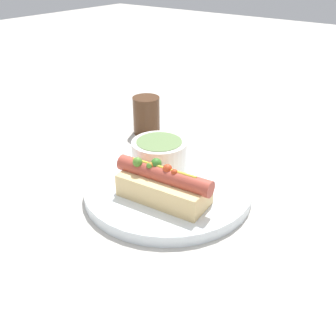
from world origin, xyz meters
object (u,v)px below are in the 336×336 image
Objects in this scene: soup_bowl at (159,154)px; drinking_glass at (146,115)px; hot_dog at (163,185)px; spoon at (162,164)px.

soup_bowl is 1.18× the size of drinking_glass.
hot_dog is 1.97× the size of drinking_glass.
drinking_glass is at bearing 58.23° from spoon.
drinking_glass is at bearing 129.40° from hot_dog.
hot_dog is 1.15× the size of spoon.
soup_bowl is at bearing -43.61° from drinking_glass.
soup_bowl is 0.03m from spoon.
hot_dog reaches higher than drinking_glass.
hot_dog is 0.12m from spoon.
soup_bowl is at bearing -155.75° from spoon.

